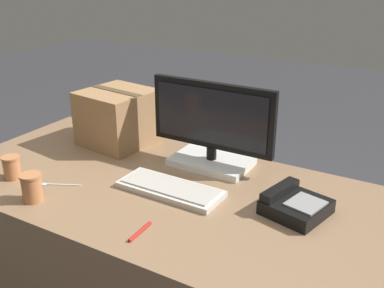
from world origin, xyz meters
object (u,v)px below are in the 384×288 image
at_px(desk_phone, 295,205).
at_px(pen_marker, 140,231).
at_px(spoon, 55,184).
at_px(cardboard_box, 118,117).
at_px(paper_cup_left, 12,167).
at_px(paper_cup_right, 32,187).
at_px(monitor, 212,130).
at_px(keyboard, 170,189).

relative_size(desk_phone, pen_marker, 1.98).
xyz_separation_m(spoon, cardboard_box, (-0.06, 0.49, 0.13)).
xyz_separation_m(paper_cup_left, spoon, (0.19, 0.04, -0.05)).
bearing_deg(desk_phone, spoon, -149.07).
distance_m(paper_cup_right, cardboard_box, 0.63).
bearing_deg(pen_marker, desk_phone, 131.75).
bearing_deg(pen_marker, paper_cup_right, -88.99).
xyz_separation_m(desk_phone, paper_cup_right, (-0.87, -0.41, 0.02)).
distance_m(desk_phone, pen_marker, 0.55).
relative_size(cardboard_box, pen_marker, 2.80).
relative_size(spoon, cardboard_box, 0.46).
xyz_separation_m(monitor, paper_cup_right, (-0.43, -0.61, -0.11)).
distance_m(spoon, cardboard_box, 0.51).
bearing_deg(paper_cup_right, keyboard, 37.72).
xyz_separation_m(desk_phone, spoon, (-0.90, -0.28, -0.03)).
distance_m(cardboard_box, pen_marker, 0.82).
distance_m(desk_phone, paper_cup_right, 0.96).
bearing_deg(cardboard_box, desk_phone, -12.47).
height_order(monitor, keyboard, monitor).
distance_m(keyboard, paper_cup_left, 0.67).
distance_m(keyboard, pen_marker, 0.30).
height_order(cardboard_box, pen_marker, cardboard_box).
height_order(paper_cup_left, spoon, paper_cup_left).
height_order(paper_cup_left, paper_cup_right, paper_cup_right).
bearing_deg(spoon, keyboard, 177.81).
bearing_deg(desk_phone, monitor, 168.99).
distance_m(monitor, spoon, 0.68).
distance_m(desk_phone, paper_cup_left, 1.14).
bearing_deg(paper_cup_right, paper_cup_left, 157.92).
xyz_separation_m(keyboard, paper_cup_left, (-0.63, -0.23, 0.04)).
relative_size(keyboard, paper_cup_left, 4.36).
relative_size(monitor, paper_cup_left, 5.83).
relative_size(paper_cup_right, spoon, 0.68).
xyz_separation_m(keyboard, paper_cup_right, (-0.41, -0.31, 0.04)).
relative_size(keyboard, cardboard_box, 1.22).
bearing_deg(desk_phone, keyboard, -155.15).
bearing_deg(spoon, pen_marker, 142.69).
bearing_deg(spoon, paper_cup_right, 75.41).
bearing_deg(paper_cup_left, monitor, 38.82).
height_order(spoon, pen_marker, pen_marker).
bearing_deg(paper_cup_left, desk_phone, 16.16).
bearing_deg(keyboard, monitor, 86.31).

